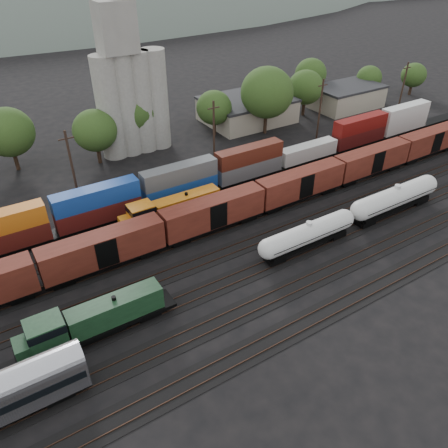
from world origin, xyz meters
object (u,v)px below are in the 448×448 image
green_locomotive (89,322)px  tank_car_a (308,234)px  orange_locomotive (169,210)px  grain_silo (131,92)px

green_locomotive → tank_car_a: green_locomotive is taller
green_locomotive → orange_locomotive: green_locomotive is taller
green_locomotive → grain_silo: size_ratio=0.56×
orange_locomotive → grain_silo: (5.88, 26.00, 8.89)m
green_locomotive → tank_car_a: bearing=0.0°
green_locomotive → grain_silo: (22.09, 41.00, 8.79)m
green_locomotive → orange_locomotive: 22.08m
tank_car_a → grain_silo: grain_silo is taller
orange_locomotive → green_locomotive: bearing=-137.2°
green_locomotive → orange_locomotive: (16.20, 15.00, -0.10)m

